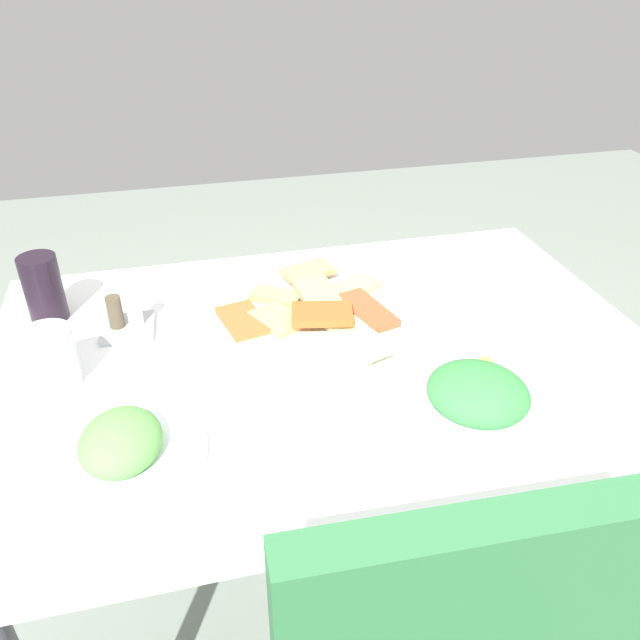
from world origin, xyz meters
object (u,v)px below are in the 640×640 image
(condiment_caddy, at_px, (127,319))
(salad_plate_greens, at_px, (478,395))
(pide_platter, at_px, (313,309))
(drinking_glass, at_px, (51,358))
(fork, at_px, (528,331))
(paper_napkin, at_px, (532,338))
(spoon, at_px, (538,342))
(dining_table, at_px, (326,393))
(soda_can, at_px, (43,288))
(salad_plate_rice, at_px, (122,446))

(condiment_caddy, bearing_deg, salad_plate_greens, 146.07)
(pide_platter, xyz_separation_m, drinking_glass, (0.43, 0.10, 0.04))
(fork, bearing_deg, paper_napkin, 110.86)
(drinking_glass, distance_m, spoon, 0.78)
(salad_plate_greens, bearing_deg, spoon, -143.96)
(salad_plate_greens, bearing_deg, dining_table, -48.00)
(dining_table, xyz_separation_m, soda_can, (0.46, -0.22, 0.15))
(paper_napkin, relative_size, spoon, 0.86)
(salad_plate_rice, xyz_separation_m, condiment_caddy, (-0.00, -0.32, 0.01))
(salad_plate_greens, height_order, drinking_glass, drinking_glass)
(soda_can, distance_m, paper_napkin, 0.86)
(salad_plate_rice, xyz_separation_m, drinking_glass, (0.10, -0.19, 0.03))
(pide_platter, height_order, spoon, pide_platter)
(soda_can, height_order, drinking_glass, soda_can)
(pide_platter, relative_size, spoon, 2.13)
(salad_plate_greens, height_order, condiment_caddy, condiment_caddy)
(drinking_glass, distance_m, paper_napkin, 0.78)
(pide_platter, distance_m, spoon, 0.39)
(pide_platter, height_order, condiment_caddy, condiment_caddy)
(dining_table, height_order, condiment_caddy, condiment_caddy)
(paper_napkin, relative_size, condiment_caddy, 1.54)
(condiment_caddy, bearing_deg, soda_can, -29.36)
(dining_table, distance_m, salad_plate_greens, 0.29)
(soda_can, bearing_deg, salad_plate_rice, 108.61)
(salad_plate_greens, relative_size, condiment_caddy, 2.19)
(dining_table, height_order, soda_can, soda_can)
(spoon, bearing_deg, pide_platter, -8.62)
(dining_table, xyz_separation_m, salad_plate_greens, (-0.18, 0.20, 0.11))
(dining_table, distance_m, fork, 0.37)
(salad_plate_rice, bearing_deg, salad_plate_greens, 178.29)
(pide_platter, bearing_deg, drinking_glass, 13.28)
(paper_napkin, bearing_deg, salad_plate_rice, 10.86)
(soda_can, bearing_deg, salad_plate_greens, 147.02)
(salad_plate_greens, relative_size, salad_plate_rice, 0.93)
(soda_can, height_order, fork, soda_can)
(salad_plate_rice, distance_m, soda_can, 0.42)
(fork, bearing_deg, dining_table, 15.35)
(salad_plate_greens, height_order, soda_can, soda_can)
(fork, bearing_deg, spoon, 110.86)
(condiment_caddy, bearing_deg, drinking_glass, 50.48)
(dining_table, bearing_deg, paper_napkin, 171.60)
(soda_can, xyz_separation_m, paper_napkin, (-0.81, 0.27, -0.06))
(soda_can, height_order, spoon, soda_can)
(pide_platter, distance_m, soda_can, 0.48)
(pide_platter, bearing_deg, spoon, 152.25)
(soda_can, bearing_deg, condiment_caddy, 150.64)
(salad_plate_greens, bearing_deg, fork, -136.95)
(paper_napkin, distance_m, condiment_caddy, 0.70)
(soda_can, bearing_deg, drinking_glass, 98.80)
(salad_plate_rice, bearing_deg, dining_table, -150.82)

